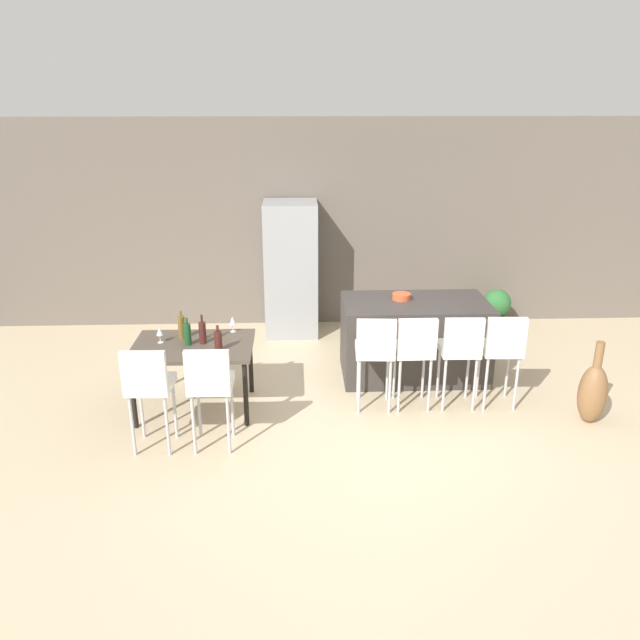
# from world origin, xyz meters

# --- Properties ---
(ground_plane) EXTENTS (10.00, 10.00, 0.00)m
(ground_plane) POSITION_xyz_m (0.00, 0.00, 0.00)
(ground_plane) COLOR #C6B28E
(back_wall) EXTENTS (10.00, 0.12, 2.90)m
(back_wall) POSITION_xyz_m (0.00, 2.83, 1.45)
(back_wall) COLOR #665B51
(back_wall) RESTS_ON ground_plane
(kitchen_island) EXTENTS (1.68, 0.92, 0.92)m
(kitchen_island) POSITION_xyz_m (0.73, 0.91, 0.46)
(kitchen_island) COLOR #383330
(kitchen_island) RESTS_ON ground_plane
(bar_chair_left) EXTENTS (0.42, 0.42, 1.05)m
(bar_chair_left) POSITION_xyz_m (0.15, 0.07, 0.70)
(bar_chair_left) COLOR silver
(bar_chair_left) RESTS_ON ground_plane
(bar_chair_middle) EXTENTS (0.40, 0.40, 1.05)m
(bar_chair_middle) POSITION_xyz_m (0.57, 0.07, 0.70)
(bar_chair_middle) COLOR silver
(bar_chair_middle) RESTS_ON ground_plane
(bar_chair_right) EXTENTS (0.41, 0.41, 1.05)m
(bar_chair_right) POSITION_xyz_m (1.05, 0.07, 0.70)
(bar_chair_right) COLOR silver
(bar_chair_right) RESTS_ON ground_plane
(bar_chair_far) EXTENTS (0.41, 0.41, 1.05)m
(bar_chair_far) POSITION_xyz_m (1.49, 0.07, 0.70)
(bar_chair_far) COLOR silver
(bar_chair_far) RESTS_ON ground_plane
(dining_table) EXTENTS (1.24, 0.88, 0.74)m
(dining_table) POSITION_xyz_m (-1.73, 0.14, 0.67)
(dining_table) COLOR #4C4238
(dining_table) RESTS_ON ground_plane
(dining_chair_near) EXTENTS (0.41, 0.41, 1.05)m
(dining_chair_near) POSITION_xyz_m (-2.01, -0.67, 0.70)
(dining_chair_near) COLOR silver
(dining_chair_near) RESTS_ON ground_plane
(dining_chair_far) EXTENTS (0.40, 0.40, 1.05)m
(dining_chair_far) POSITION_xyz_m (-1.46, -0.67, 0.70)
(dining_chair_far) COLOR silver
(dining_chair_far) RESTS_ON ground_plane
(wine_bottle_left) EXTENTS (0.08, 0.08, 0.27)m
(wine_bottle_left) POSITION_xyz_m (-1.45, -0.03, 0.85)
(wine_bottle_left) COLOR #471E19
(wine_bottle_left) RESTS_ON dining_table
(wine_bottle_middle) EXTENTS (0.07, 0.07, 0.29)m
(wine_bottle_middle) POSITION_xyz_m (-1.78, 0.13, 0.86)
(wine_bottle_middle) COLOR #194723
(wine_bottle_middle) RESTS_ON dining_table
(wine_bottle_end) EXTENTS (0.07, 0.07, 0.31)m
(wine_bottle_end) POSITION_xyz_m (-1.63, 0.17, 0.86)
(wine_bottle_end) COLOR #471E19
(wine_bottle_end) RESTS_ON dining_table
(wine_bottle_far) EXTENTS (0.08, 0.08, 0.30)m
(wine_bottle_far) POSITION_xyz_m (-1.87, 0.32, 0.87)
(wine_bottle_far) COLOR brown
(wine_bottle_far) RESTS_ON dining_table
(wine_glass_right) EXTENTS (0.07, 0.07, 0.17)m
(wine_glass_right) POSITION_xyz_m (-2.08, 0.20, 0.86)
(wine_glass_right) COLOR silver
(wine_glass_right) RESTS_ON dining_table
(wine_glass_near) EXTENTS (0.07, 0.07, 0.17)m
(wine_glass_near) POSITION_xyz_m (-1.35, 0.49, 0.86)
(wine_glass_near) COLOR silver
(wine_glass_near) RESTS_ON dining_table
(refrigerator) EXTENTS (0.72, 0.68, 1.84)m
(refrigerator) POSITION_xyz_m (-0.72, 2.39, 0.92)
(refrigerator) COLOR #939699
(refrigerator) RESTS_ON ground_plane
(fruit_bowl) EXTENTS (0.22, 0.22, 0.07)m
(fruit_bowl) POSITION_xyz_m (0.57, 1.00, 0.96)
(fruit_bowl) COLOR #C6512D
(fruit_bowl) RESTS_ON kitchen_island
(floor_vase) EXTENTS (0.28, 0.28, 0.88)m
(floor_vase) POSITION_xyz_m (2.33, -0.31, 0.33)
(floor_vase) COLOR brown
(floor_vase) RESTS_ON ground_plane
(potted_plant) EXTENTS (0.39, 0.39, 0.59)m
(potted_plant) POSITION_xyz_m (2.19, 2.38, 0.34)
(potted_plant) COLOR #38383D
(potted_plant) RESTS_ON ground_plane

